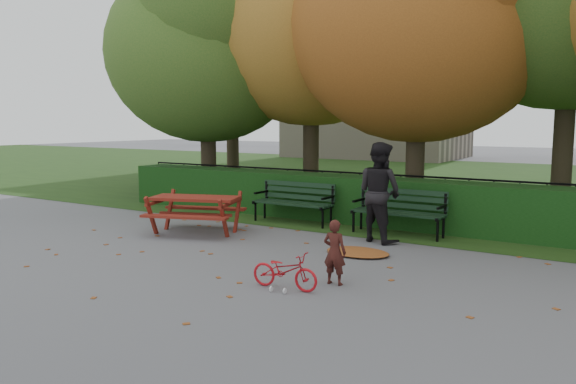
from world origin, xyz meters
The scene contains 16 objects.
ground centered at (0.00, 0.00, 0.00)m, with size 90.00×90.00×0.00m, color slate.
grass_strip centered at (0.00, 14.00, 0.01)m, with size 90.00×90.00×0.00m, color #1C3712.
building_left centered at (-9.00, 26.00, 7.50)m, with size 10.00×7.00×15.00m, color #B0A18B.
hedge centered at (0.00, 4.50, 0.50)m, with size 13.00×0.90×1.00m, color black.
iron_fence centered at (0.00, 5.30, 0.54)m, with size 14.00×0.04×1.02m.
tree_a centered at (-5.19, 5.58, 4.52)m, with size 5.88×5.60×7.48m.
tree_c centered at (0.83, 5.96, 4.82)m, with size 6.30×6.00×8.00m.
tree_f centered at (-7.13, 9.24, 5.69)m, with size 6.93×6.60×9.19m.
bench_left centered at (-1.30, 3.70, 0.52)m, with size 1.80×0.57×0.88m.
bench_right centered at (1.10, 3.70, 0.52)m, with size 1.80×0.57×0.88m.
picnic_table centered at (-2.36, 1.68, 0.57)m, with size 2.06×1.86×0.83m.
leaf_pile centered at (1.13, 1.76, 0.04)m, with size 1.09×0.76×0.08m, color brown.
leaf_scatter centered at (0.00, 0.30, 0.01)m, with size 9.00×5.70×0.01m, color brown, non-canonical shape.
child centered at (1.61, 0.01, 0.45)m, with size 0.33×0.21×0.89m, color #3D1813.
adult centered at (1.01, 2.90, 0.92)m, with size 0.89×0.69×1.83m, color black.
bicycle centered at (1.15, -0.53, 0.25)m, with size 0.33×0.94×0.50m, color #B71018.
Camera 1 is at (5.03, -6.58, 2.20)m, focal length 35.00 mm.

